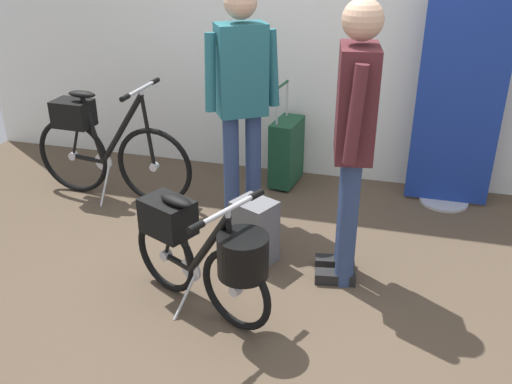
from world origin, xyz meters
TOP-DOWN VIEW (x-y plane):
  - ground_plane at (0.00, 0.00)m, footprint 6.14×6.14m
  - back_wall at (0.00, 1.86)m, footprint 6.14×0.10m
  - floor_banner_stand at (1.00, 1.54)m, footprint 0.60×0.36m
  - folding_bike_foreground at (-0.31, -0.18)m, footprint 0.92×0.58m
  - display_bike_left at (-1.53, 0.98)m, footprint 1.30×0.53m
  - visitor_near_wall at (0.38, 0.36)m, footprint 0.31×0.53m
  - visitor_browsing at (-0.42, 0.94)m, footprint 0.46×0.38m
  - rolling_suitcase at (-0.24, 1.56)m, footprint 0.22×0.38m
  - backpack_on_floor at (-0.18, 0.39)m, footprint 0.31×0.30m

SIDE VIEW (x-z plane):
  - ground_plane at x=0.00m, z-range 0.00..0.00m
  - backpack_on_floor at x=-0.18m, z-range 0.00..0.41m
  - rolling_suitcase at x=-0.24m, z-range -0.13..0.70m
  - folding_bike_foreground at x=-0.31m, z-range 0.03..0.74m
  - display_bike_left at x=-1.53m, z-range -0.04..0.87m
  - floor_banner_stand at x=1.00m, z-range -0.09..1.65m
  - visitor_browsing at x=-0.42m, z-range 0.11..1.71m
  - visitor_near_wall at x=0.38m, z-range 0.11..1.74m
  - back_wall at x=0.00m, z-range 0.00..2.78m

